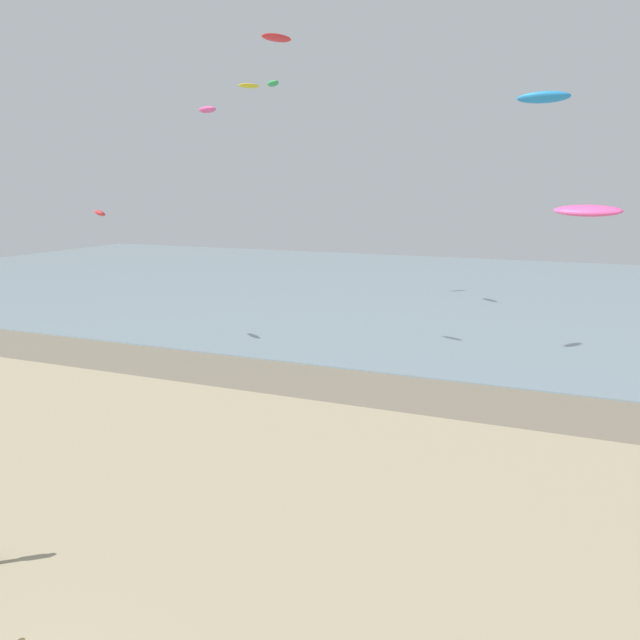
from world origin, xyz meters
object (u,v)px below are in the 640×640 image
at_px(kite_aloft_1, 249,86).
at_px(kite_aloft_10, 276,38).
at_px(kite_aloft_3, 588,211).
at_px(kite_aloft_4, 273,83).
at_px(kite_aloft_6, 543,97).
at_px(kite_aloft_0, 100,213).
at_px(kite_aloft_9, 207,110).

bearing_deg(kite_aloft_1, kite_aloft_10, 81.02).
bearing_deg(kite_aloft_10, kite_aloft_1, -117.81).
bearing_deg(kite_aloft_3, kite_aloft_4, -32.22).
height_order(kite_aloft_3, kite_aloft_6, kite_aloft_6).
bearing_deg(kite_aloft_1, kite_aloft_4, 96.07).
distance_m(kite_aloft_0, kite_aloft_9, 11.27).
height_order(kite_aloft_4, kite_aloft_10, kite_aloft_4).
height_order(kite_aloft_0, kite_aloft_9, kite_aloft_9).
relative_size(kite_aloft_4, kite_aloft_10, 1.24).
xyz_separation_m(kite_aloft_3, kite_aloft_9, (-23.37, 8.11, 5.89)).
height_order(kite_aloft_9, kite_aloft_10, kite_aloft_10).
height_order(kite_aloft_0, kite_aloft_3, kite_aloft_3).
bearing_deg(kite_aloft_9, kite_aloft_6, -146.29).
relative_size(kite_aloft_1, kite_aloft_10, 1.00).
xyz_separation_m(kite_aloft_0, kite_aloft_1, (0.97, 20.81, 11.48)).
relative_size(kite_aloft_1, kite_aloft_3, 0.76).
bearing_deg(kite_aloft_4, kite_aloft_10, -13.27).
distance_m(kite_aloft_1, kite_aloft_10, 25.57).
bearing_deg(kite_aloft_0, kite_aloft_3, -156.19).
xyz_separation_m(kite_aloft_4, kite_aloft_9, (3.18, -15.88, -4.03)).
bearing_deg(kite_aloft_10, kite_aloft_9, -72.46).
distance_m(kite_aloft_6, kite_aloft_9, 20.70).
relative_size(kite_aloft_0, kite_aloft_10, 1.03).
bearing_deg(kite_aloft_9, kite_aloft_10, -164.63).
distance_m(kite_aloft_0, kite_aloft_4, 20.45).
bearing_deg(kite_aloft_3, kite_aloft_1, -32.27).
bearing_deg(kite_aloft_4, kite_aloft_1, -173.13).
relative_size(kite_aloft_4, kite_aloft_9, 1.32).
relative_size(kite_aloft_4, kite_aloft_6, 0.87).
relative_size(kite_aloft_6, kite_aloft_9, 1.51).
distance_m(kite_aloft_6, kite_aloft_10, 15.72).
xyz_separation_m(kite_aloft_3, kite_aloft_6, (-2.79, 10.34, 5.88)).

